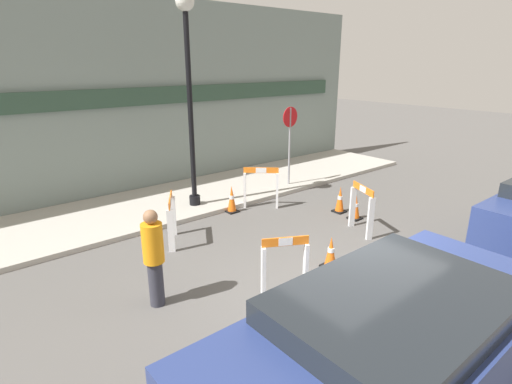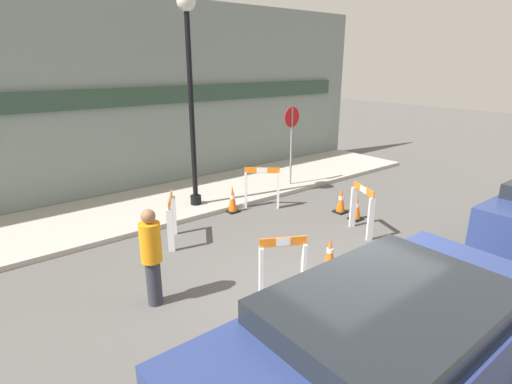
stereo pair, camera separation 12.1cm
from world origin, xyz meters
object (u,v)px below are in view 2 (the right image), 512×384
Objects in this scene: streetlamp_post at (190,75)px; person_worker at (152,254)px; parked_car_1 at (384,355)px; stop_sign at (292,133)px.

streetlamp_post reaches higher than person_worker.
streetlamp_post is 1.18× the size of parked_car_1.
stop_sign reaches higher than parked_car_1.
person_worker is at bearing 25.04° from stop_sign.
parked_car_1 reaches higher than person_worker.
streetlamp_post is at bearing 74.64° from parked_car_1.
parked_car_1 is (-5.18, -6.86, -0.77)m from stop_sign.
person_worker is 3.72m from parked_car_1.
person_worker is (-6.02, -3.23, -0.82)m from stop_sign.
stop_sign is at bearing 16.10° from person_worker.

